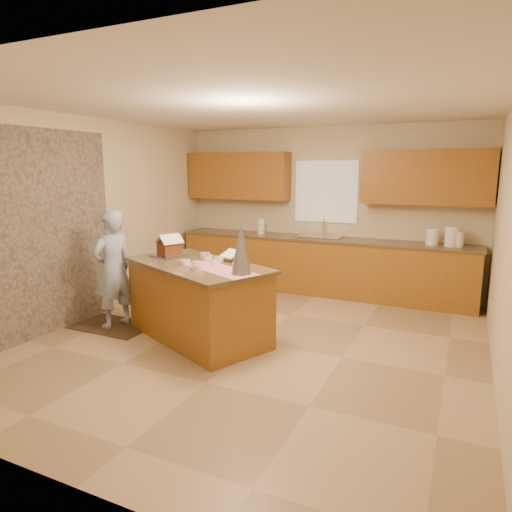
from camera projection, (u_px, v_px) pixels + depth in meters
name	position (u px, v px, depth m)	size (l,w,h in m)	color
floor	(256.00, 342.00, 5.36)	(5.50, 5.50, 0.00)	tan
ceiling	(257.00, 104.00, 4.85)	(5.50, 5.50, 0.00)	silver
wall_back	(326.00, 210.00, 7.55)	(5.50, 5.50, 0.00)	beige
wall_front	(59.00, 285.00, 2.66)	(5.50, 5.50, 0.00)	beige
wall_left	(90.00, 219.00, 6.14)	(5.50, 5.50, 0.00)	beige
wall_right	(509.00, 245.00, 4.06)	(5.50, 5.50, 0.00)	beige
stone_accent	(42.00, 234.00, 5.44)	(2.50, 2.50, 0.00)	gray
window_curtain	(326.00, 192.00, 7.47)	(1.05, 0.03, 1.00)	white
back_counter_base	(319.00, 266.00, 7.46)	(4.80, 0.60, 0.88)	#99651F
back_counter_top	(320.00, 239.00, 7.37)	(4.85, 0.63, 0.04)	brown
upper_cabinet_left	(238.00, 176.00, 7.93)	(1.85, 0.35, 0.80)	#9F6322
upper_cabinet_right	(426.00, 177.00, 6.64)	(1.85, 0.35, 0.80)	#9F6322
sink	(320.00, 240.00, 7.37)	(0.70, 0.45, 0.12)	silver
faucet	(324.00, 228.00, 7.50)	(0.03, 0.03, 0.28)	silver
island_base	(198.00, 302.00, 5.44)	(1.80, 0.90, 0.88)	#99651F
island_top	(197.00, 265.00, 5.36)	(1.88, 0.98, 0.04)	brown
table_runner	(219.00, 269.00, 5.02)	(1.00, 0.36, 0.01)	#A5150B
baking_tray	(170.00, 256.00, 5.73)	(0.46, 0.34, 0.03)	silver
cookbook	(230.00, 254.00, 5.47)	(0.22, 0.02, 0.18)	white
tinsel_tree	(241.00, 249.00, 4.75)	(0.22, 0.22, 0.55)	#B2B0BD
rug	(113.00, 326.00, 5.92)	(1.02, 0.67, 0.01)	black
boy	(113.00, 269.00, 5.76)	(0.55, 0.36, 1.51)	#92A8CF
canister_a	(432.00, 237.00, 6.63)	(0.18, 0.18, 0.24)	white
canister_b	(452.00, 236.00, 6.52)	(0.20, 0.20, 0.29)	white
canister_c	(458.00, 239.00, 6.49)	(0.15, 0.15, 0.22)	white
paper_towel	(261.00, 226.00, 7.78)	(0.12, 0.12, 0.26)	white
gingerbread_house	(169.00, 247.00, 5.71)	(0.37, 0.37, 0.28)	#5C2E18
candy_bowls	(208.00, 261.00, 5.33)	(0.78, 0.81, 0.06)	#C92346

